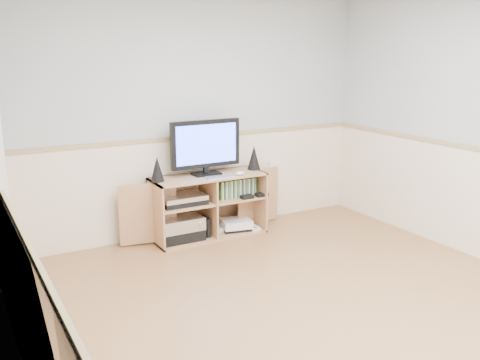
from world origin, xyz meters
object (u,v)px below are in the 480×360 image
at_px(media_cabinet, 206,204).
at_px(game_consoles, 235,225).
at_px(keyboard, 220,177).
at_px(monitor, 206,145).

distance_m(media_cabinet, game_consoles, 0.41).
relative_size(keyboard, game_consoles, 0.64).
bearing_deg(monitor, game_consoles, -11.28).
height_order(monitor, game_consoles, monitor).
xyz_separation_m(keyboard, game_consoles, (0.23, 0.13, -0.59)).
xyz_separation_m(media_cabinet, game_consoles, (0.30, -0.07, -0.26)).
relative_size(monitor, game_consoles, 1.64).
xyz_separation_m(media_cabinet, monitor, (-0.00, -0.01, 0.62)).
bearing_deg(game_consoles, monitor, 168.72).
bearing_deg(game_consoles, keyboard, -151.56).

